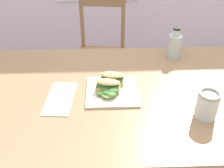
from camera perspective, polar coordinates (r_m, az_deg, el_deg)
dining_table at (r=1.32m, az=0.86°, el=-5.46°), size 1.41×0.90×0.74m
chair_wooden_far at (r=2.19m, az=-2.42°, el=6.30°), size 0.45×0.45×0.87m
plate_lunch at (r=1.24m, az=0.07°, el=-1.61°), size 0.24×0.24×0.01m
sandwich_half_front at (r=1.23m, az=-0.85°, el=-0.17°), size 0.12×0.08×0.06m
sandwich_half_back at (r=1.28m, az=0.09°, el=1.40°), size 0.12×0.08×0.06m
salad_mixed_greens at (r=1.20m, az=-0.58°, el=-1.76°), size 0.11×0.10×0.03m
napkin_folded at (r=1.23m, az=-11.08°, el=-3.02°), size 0.14×0.26×0.00m
fork_on_napkin at (r=1.24m, az=-10.92°, el=-2.40°), size 0.04×0.19×0.00m
bottle_cold_brew at (r=1.55m, az=13.31°, el=7.80°), size 0.08×0.08×0.18m
mason_jar_iced_tea at (r=1.14m, az=19.81°, el=-4.48°), size 0.09×0.09×0.12m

